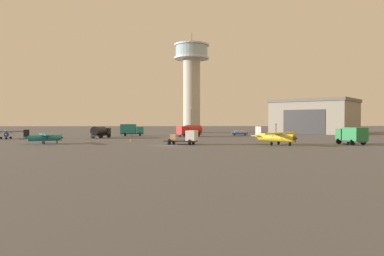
# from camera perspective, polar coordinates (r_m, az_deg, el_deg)

# --- Properties ---
(ground_plane) EXTENTS (400.00, 400.00, 0.00)m
(ground_plane) POSITION_cam_1_polar(r_m,az_deg,el_deg) (60.33, -3.85, -2.81)
(ground_plane) COLOR #545456
(control_tower) EXTENTS (12.01, 12.01, 34.40)m
(control_tower) POSITION_cam_1_polar(r_m,az_deg,el_deg) (122.86, -0.06, 8.19)
(control_tower) COLOR #B2AD9E
(control_tower) RESTS_ON ground_plane
(hangar) EXTENTS (31.35, 30.91, 11.07)m
(hangar) POSITION_cam_1_polar(r_m,az_deg,el_deg) (122.64, 19.20, 1.78)
(hangar) COLOR gray
(hangar) RESTS_ON ground_plane
(airplane_teal) EXTENTS (6.76, 8.45, 2.62)m
(airplane_teal) POSITION_cam_1_polar(r_m,az_deg,el_deg) (69.19, -22.82, -1.37)
(airplane_teal) COLOR teal
(airplane_teal) RESTS_ON ground_plane
(airplane_blue) EXTENTS (8.50, 6.80, 2.63)m
(airplane_blue) POSITION_cam_1_polar(r_m,az_deg,el_deg) (91.02, -27.88, -0.81)
(airplane_blue) COLOR #2847A8
(airplane_blue) RESTS_ON ground_plane
(airplane_yellow) EXTENTS (8.85, 8.54, 3.17)m
(airplane_yellow) POSITION_cam_1_polar(r_m,az_deg,el_deg) (62.01, 13.37, -1.36)
(airplane_yellow) COLOR gold
(airplane_yellow) RESTS_ON ground_plane
(truck_box_green) EXTENTS (3.83, 5.99, 3.03)m
(truck_box_green) POSITION_cam_1_polar(r_m,az_deg,el_deg) (68.11, 24.41, -1.02)
(truck_box_green) COLOR #38383D
(truck_box_green) RESTS_ON ground_plane
(truck_flatbed_white) EXTENTS (6.24, 4.44, 2.49)m
(truck_flatbed_white) POSITION_cam_1_polar(r_m,az_deg,el_deg) (61.90, -1.03, -1.57)
(truck_flatbed_white) COLOR #38383D
(truck_flatbed_white) RESTS_ON ground_plane
(truck_fuel_tanker_red) EXTENTS (6.87, 5.57, 3.04)m
(truck_fuel_tanker_red) POSITION_cam_1_polar(r_m,az_deg,el_deg) (92.05, -0.36, -0.34)
(truck_fuel_tanker_red) COLOR #38383D
(truck_fuel_tanker_red) RESTS_ON ground_plane
(truck_box_teal) EXTENTS (6.24, 3.28, 3.23)m
(truck_box_teal) POSITION_cam_1_polar(r_m,az_deg,el_deg) (97.28, -9.80, -0.24)
(truck_box_teal) COLOR #38383D
(truck_box_teal) RESTS_ON ground_plane
(truck_fuel_tanker_black) EXTENTS (4.07, 6.74, 2.85)m
(truck_fuel_tanker_black) POSITION_cam_1_polar(r_m,az_deg,el_deg) (87.50, -14.58, -0.55)
(truck_fuel_tanker_black) COLOR #38383D
(truck_fuel_tanker_black) RESTS_ON ground_plane
(car_blue) EXTENTS (4.52, 2.44, 1.37)m
(car_blue) POSITION_cam_1_polar(r_m,az_deg,el_deg) (99.77, 7.67, -0.79)
(car_blue) COLOR #2847A8
(car_blue) RESTS_ON ground_plane
(light_post_east) EXTENTS (0.44, 0.44, 8.43)m
(light_post_east) POSITION_cam_1_polar(r_m,az_deg,el_deg) (112.88, -0.13, 1.64)
(light_post_east) COLOR #38383D
(light_post_east) RESTS_ON ground_plane
(traffic_cone_near_left) EXTENTS (0.36, 0.36, 0.67)m
(traffic_cone_near_left) POSITION_cam_1_polar(r_m,az_deg,el_deg) (70.59, -9.87, -1.97)
(traffic_cone_near_left) COLOR black
(traffic_cone_near_left) RESTS_ON ground_plane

